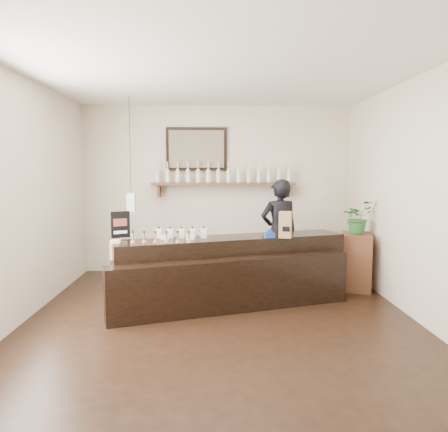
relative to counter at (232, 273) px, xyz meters
The scene contains 10 objects.
ground 0.73m from the counter, 105.02° to the right, with size 5.00×5.00×0.00m, color black.
room_shell 1.43m from the counter, 105.02° to the right, with size 5.00×5.00×5.00m.
back_wall_decor 2.26m from the counter, 99.41° to the left, with size 2.66×0.96×1.69m.
counter is the anchor object (origin of this frame).
promo_sign 1.57m from the counter, behind, with size 0.23×0.13×0.34m.
paper_bag 0.93m from the counter, ahead, with size 0.18×0.16×0.34m.
tape_dispenser 0.70m from the counter, ahead, with size 0.15×0.09×0.11m.
side_cabinet 1.96m from the counter, 19.75° to the left, with size 0.55×0.65×0.82m.
potted_plant 2.06m from the counter, 19.75° to the left, with size 0.43×0.37×0.48m, color #2A6A2C.
shopkeeper 1.32m from the counter, 51.84° to the left, with size 0.66×0.43×1.80m, color black.
Camera 1 is at (-0.10, -4.93, 1.73)m, focal length 35.00 mm.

